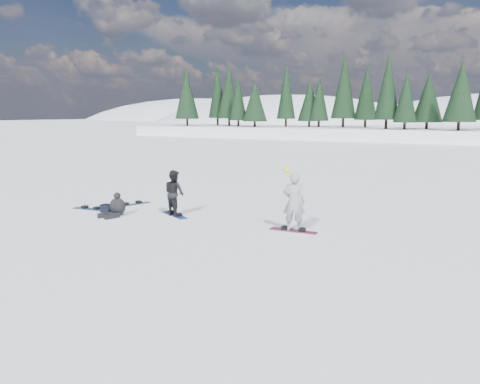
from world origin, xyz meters
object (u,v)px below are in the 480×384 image
object	(u,v)px
seated_rider	(117,207)
snowboard_loose_c	(91,209)
snowboard_loose_a	(132,205)
snowboarder_man	(174,193)
snowboarder_woman	(294,202)
gear_bag	(107,208)

from	to	relation	value
seated_rider	snowboard_loose_c	distance (m)	1.70
snowboard_loose_a	snowboarder_man	bearing A→B (deg)	-85.41
snowboard_loose_a	snowboarder_woman	bearing A→B (deg)	-75.99
snowboarder_woman	snowboard_loose_a	bearing A→B (deg)	-22.49
snowboarder_woman	snowboard_loose_a	size ratio (longest dim) A/B	1.33
seated_rider	snowboard_loose_c	xyz separation A→B (m)	(-1.64, 0.34, -0.31)
snowboarder_man	gear_bag	distance (m)	2.68
gear_bag	snowboard_loose_c	distance (m)	0.95
seated_rider	gear_bag	distance (m)	0.76
seated_rider	snowboard_loose_a	bearing A→B (deg)	139.21
snowboarder_woman	snowboard_loose_c	size ratio (longest dim) A/B	1.33
snowboarder_woman	seated_rider	distance (m)	6.45
seated_rider	snowboard_loose_a	size ratio (longest dim) A/B	0.72
seated_rider	snowboard_loose_c	bearing A→B (deg)	-168.39
snowboarder_woman	seated_rider	bearing A→B (deg)	-7.27
seated_rider	gear_bag	world-z (taller)	seated_rider
snowboarder_woman	seated_rider	size ratio (longest dim) A/B	1.84
seated_rider	gear_bag	xyz separation A→B (m)	(-0.70, 0.25, -0.17)
seated_rider	gear_bag	bearing A→B (deg)	-176.57
seated_rider	snowboard_loose_a	xyz separation A→B (m)	(-0.87, 1.80, -0.31)
snowboarder_man	snowboard_loose_c	distance (m)	3.57
seated_rider	snowboard_loose_a	distance (m)	2.02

